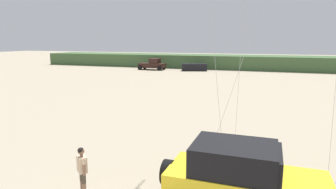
% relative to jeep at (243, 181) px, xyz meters
% --- Properties ---
extents(dune_ridge, '(90.00, 7.60, 2.39)m').
position_rel_jeep_xyz_m(dune_ridge, '(1.37, 46.80, -0.01)').
color(dune_ridge, '#426038').
rests_on(dune_ridge, ground_plane).
extents(jeep, '(4.86, 2.42, 2.26)m').
position_rel_jeep_xyz_m(jeep, '(0.00, 0.00, 0.00)').
color(jeep, yellow).
rests_on(jeep, ground_plane).
extents(person_watching, '(0.50, 0.46, 1.67)m').
position_rel_jeep_xyz_m(person_watching, '(-5.15, -0.30, -0.26)').
color(person_watching, '#8C664C').
rests_on(person_watching, ground_plane).
extents(distant_pickup, '(4.63, 2.43, 1.98)m').
position_rel_jeep_xyz_m(distant_pickup, '(-18.68, 39.62, -0.26)').
color(distant_pickup, black).
rests_on(distant_pickup, ground_plane).
extents(distant_sedan, '(4.51, 2.84, 1.20)m').
position_rel_jeep_xyz_m(distant_sedan, '(-11.31, 40.25, -0.60)').
color(distant_sedan, black).
rests_on(distant_sedan, ground_plane).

